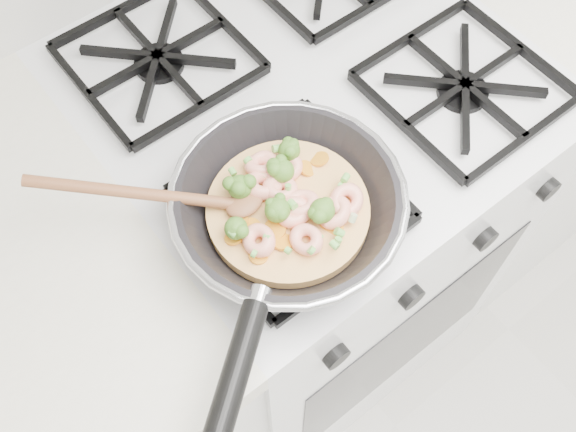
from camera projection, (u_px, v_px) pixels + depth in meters
stove at (303, 227)px, 1.31m from camera, size 0.60×0.60×0.92m
counter_right at (569, 44)px, 1.56m from camera, size 1.00×0.60×0.90m
skillet at (285, 209)px, 0.77m from camera, size 0.39×0.38×0.09m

